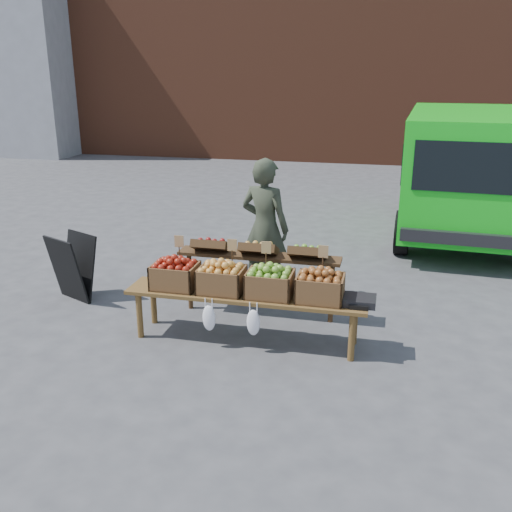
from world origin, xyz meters
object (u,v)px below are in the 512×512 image
(delivery_van, at_px, (466,174))
(crate_russet_pears, at_px, (222,280))
(display_bench, at_px, (246,317))
(weighing_scale, at_px, (360,300))
(crate_red_apples, at_px, (270,284))
(crate_golden_apples, at_px, (175,276))
(chalkboard_sign, at_px, (73,267))
(crate_green_apples, at_px, (320,288))
(back_table, at_px, (259,276))
(vendor, at_px, (265,228))

(delivery_van, distance_m, crate_russet_pears, 6.05)
(display_bench, distance_m, weighing_scale, 1.29)
(crate_red_apples, bearing_deg, crate_golden_apples, 180.00)
(chalkboard_sign, height_order, crate_russet_pears, chalkboard_sign)
(display_bench, distance_m, crate_russet_pears, 0.51)
(crate_golden_apples, bearing_deg, crate_green_apples, 0.00)
(back_table, relative_size, weighing_scale, 6.18)
(crate_red_apples, bearing_deg, back_table, 112.15)
(delivery_van, distance_m, display_bench, 5.96)
(back_table, bearing_deg, crate_russet_pears, -109.64)
(back_table, xyz_separation_m, crate_red_apples, (0.29, -0.72, 0.19))
(display_bench, height_order, crate_green_apples, crate_green_apples)
(crate_red_apples, relative_size, crate_green_apples, 1.00)
(chalkboard_sign, bearing_deg, display_bench, 9.83)
(vendor, height_order, back_table, vendor)
(crate_golden_apples, bearing_deg, crate_red_apples, 0.00)
(back_table, xyz_separation_m, display_bench, (0.02, -0.72, -0.24))
(delivery_van, height_order, crate_red_apples, delivery_van)
(delivery_van, distance_m, vendor, 4.75)
(crate_golden_apples, bearing_deg, crate_russet_pears, 0.00)
(display_bench, height_order, weighing_scale, weighing_scale)
(display_bench, bearing_deg, vendor, 93.99)
(back_table, height_order, weighing_scale, back_table)
(vendor, xyz_separation_m, crate_russet_pears, (-0.18, -1.43, -0.22))
(chalkboard_sign, xyz_separation_m, crate_russet_pears, (2.25, -0.66, 0.26))
(back_table, bearing_deg, chalkboard_sign, -178.54)
(chalkboard_sign, xyz_separation_m, back_table, (2.51, 0.06, 0.07))
(display_bench, distance_m, crate_golden_apples, 0.93)
(vendor, xyz_separation_m, chalkboard_sign, (-2.43, -0.77, -0.49))
(back_table, bearing_deg, crate_red_apples, -67.85)
(vendor, height_order, display_bench, vendor)
(crate_green_apples, bearing_deg, weighing_scale, 0.00)
(weighing_scale, bearing_deg, delivery_van, 73.31)
(vendor, bearing_deg, chalkboard_sign, 33.45)
(crate_russet_pears, relative_size, crate_red_apples, 1.00)
(crate_green_apples, bearing_deg, chalkboard_sign, 168.93)
(display_bench, xyz_separation_m, weighing_scale, (1.25, 0.00, 0.33))
(back_table, distance_m, crate_russet_pears, 0.79)
(chalkboard_sign, distance_m, weighing_scale, 3.84)
(back_table, bearing_deg, delivery_van, 57.70)
(delivery_van, height_order, chalkboard_sign, delivery_van)
(display_bench, bearing_deg, back_table, 91.44)
(vendor, bearing_deg, back_table, 112.36)
(delivery_van, bearing_deg, display_bench, -114.92)
(back_table, relative_size, crate_green_apples, 4.20)
(vendor, xyz_separation_m, crate_golden_apples, (-0.73, -1.43, -0.22))
(back_table, relative_size, crate_red_apples, 4.20)
(weighing_scale, bearing_deg, crate_russet_pears, 180.00)
(crate_golden_apples, height_order, crate_russet_pears, same)
(vendor, height_order, chalkboard_sign, vendor)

